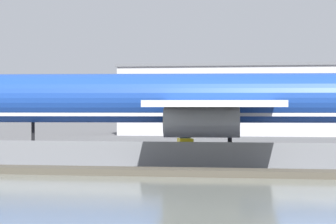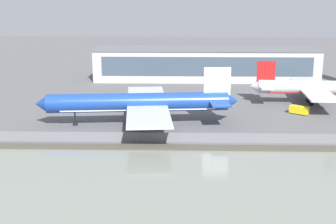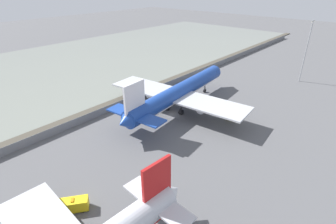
% 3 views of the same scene
% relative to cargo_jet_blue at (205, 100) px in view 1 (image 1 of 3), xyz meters
% --- Properties ---
extents(ground_plane, '(500.00, 500.00, 0.00)m').
position_rel_cargo_jet_blue_xyz_m(ground_plane, '(4.33, 1.07, -5.71)').
color(ground_plane, '#565659').
extents(shoreline_seawall, '(320.00, 3.00, 0.50)m').
position_rel_cargo_jet_blue_xyz_m(shoreline_seawall, '(4.33, -19.43, -5.46)').
color(shoreline_seawall, '#474238').
rests_on(shoreline_seawall, ground).
extents(perimeter_fence, '(280.00, 0.10, 2.29)m').
position_rel_cargo_jet_blue_xyz_m(perimeter_fence, '(4.33, -14.93, -4.57)').
color(perimeter_fence, slate).
rests_on(perimeter_fence, ground).
extents(cargo_jet_blue, '(52.83, 45.76, 14.97)m').
position_rel_cargo_jet_blue_xyz_m(cargo_jet_blue, '(0.00, 0.00, 0.00)').
color(cargo_jet_blue, '#193D93').
rests_on(cargo_jet_blue, ground).
extents(baggage_tug, '(2.42, 3.52, 1.80)m').
position_rel_cargo_jet_blue_xyz_m(baggage_tug, '(-4.52, 15.94, -4.91)').
color(baggage_tug, yellow).
rests_on(baggage_tug, ground).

